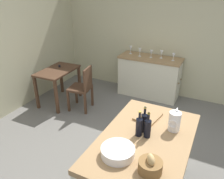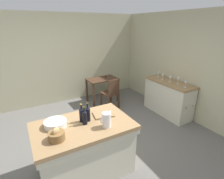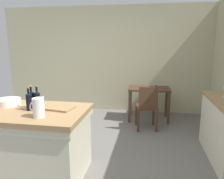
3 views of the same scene
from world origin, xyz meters
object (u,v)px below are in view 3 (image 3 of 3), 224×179
island_table (30,140)px  wine_bottle_amber (32,99)px  wine_bottle_green (29,101)px  wash_bowl (8,102)px  wooden_chair (147,106)px  cutting_board (61,108)px  wine_bottle_dark (37,100)px  writing_desk (149,93)px  pitcher (38,107)px

island_table → wine_bottle_amber: bearing=79.6°
wine_bottle_amber → wine_bottle_green: (0.02, -0.09, -0.00)m
wash_bowl → wine_bottle_amber: (0.38, -0.07, 0.08)m
wine_bottle_green → wooden_chair: bearing=51.2°
wooden_chair → cutting_board: 2.02m
wooden_chair → wine_bottle_amber: size_ratio=3.04×
wine_bottle_amber → wine_bottle_dark: bearing=-14.5°
wine_bottle_dark → wine_bottle_amber: wine_bottle_dark is taller
cutting_board → wine_bottle_dark: (-0.28, -0.05, 0.11)m
wine_bottle_green → cutting_board: bearing=17.2°
cutting_board → wine_bottle_green: 0.39m
wooden_chair → wine_bottle_dark: wine_bottle_dark is taller
writing_desk → wine_bottle_dark: size_ratio=3.03×
wash_bowl → wine_bottle_green: bearing=-21.2°
pitcher → wine_bottle_amber: size_ratio=0.89×
wooden_chair → wash_bowl: size_ratio=2.78×
pitcher → wine_bottle_green: 0.33m
cutting_board → wine_bottle_amber: bearing=-176.5°
island_table → writing_desk: bearing=58.0°
wash_bowl → cutting_board: 0.76m
writing_desk → wash_bowl: 2.93m
wooden_chair → wine_bottle_amber: (-1.45, -1.69, 0.51)m
island_table → writing_desk: island_table is taller
writing_desk → cutting_board: (-1.10, -2.29, 0.28)m
cutting_board → wooden_chair: bearing=57.3°
wooden_chair → wine_bottle_green: 2.34m
wooden_chair → wine_bottle_dark: size_ratio=2.96×
writing_desk → wine_bottle_green: wine_bottle_green is taller
cutting_board → wine_bottle_dark: wine_bottle_dark is taller
writing_desk → wine_bottle_dark: bearing=-120.7°
writing_desk → wine_bottle_green: 2.83m
wash_bowl → wooden_chair: bearing=41.7°
pitcher → wine_bottle_dark: 0.33m
cutting_board → wine_bottle_green: bearing=-162.8°
writing_desk → island_table: bearing=-122.0°
pitcher → wine_bottle_green: (-0.25, 0.22, 0.00)m
writing_desk → wooden_chair: (-0.03, -0.62, -0.13)m
writing_desk → wine_bottle_green: bearing=-121.4°
wine_bottle_amber → wine_bottle_green: size_ratio=1.01×
pitcher → wine_bottle_dark: wine_bottle_dark is taller
wash_bowl → wine_bottle_amber: bearing=-9.7°
island_table → wine_bottle_amber: size_ratio=4.95×
cutting_board → wash_bowl: bearing=176.8°
writing_desk → wash_bowl: bearing=-129.6°
island_table → wine_bottle_amber: wine_bottle_amber is taller
island_table → wash_bowl: 0.60m
writing_desk → pitcher: size_ratio=3.49×
pitcher → cutting_board: size_ratio=0.84×
pitcher → island_table: bearing=140.4°
wash_bowl → wine_bottle_amber: size_ratio=1.09×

